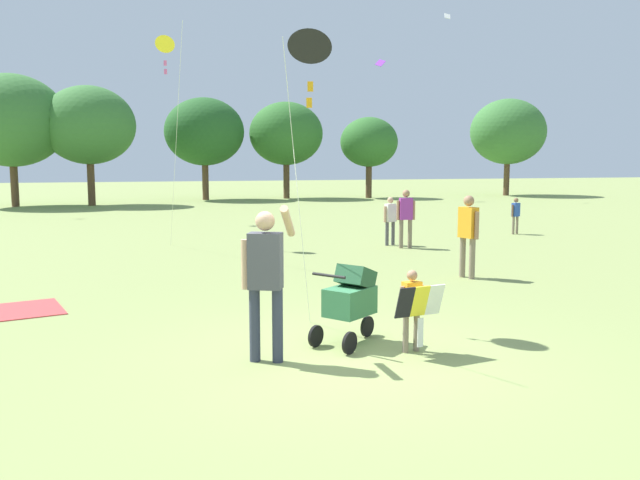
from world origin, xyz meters
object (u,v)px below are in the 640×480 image
(stroller, at_px, (351,297))
(person_red_shirt, at_px, (516,213))
(person_couple_left, at_px, (468,230))
(picnic_blanket, at_px, (8,312))
(person_adult_flyer, at_px, (266,272))
(person_sitting_far, at_px, (406,214))
(person_kid_running, at_px, (390,217))
(kite_orange_delta, at_px, (165,48))
(child_with_butterfly_kite, at_px, (413,304))
(kite_adult_black, at_px, (309,49))

(stroller, relative_size, person_red_shirt, 0.91)
(person_couple_left, bearing_deg, person_red_shirt, 52.76)
(picnic_blanket, bearing_deg, person_adult_flyer, -44.67)
(person_adult_flyer, height_order, person_sitting_far, person_adult_flyer)
(person_kid_running, bearing_deg, person_sitting_far, -71.52)
(kite_orange_delta, bearing_deg, person_red_shirt, -0.12)
(child_with_butterfly_kite, xyz_separation_m, person_sitting_far, (3.42, 8.83, 0.30))
(stroller, bearing_deg, child_with_butterfly_kite, -42.68)
(child_with_butterfly_kite, xyz_separation_m, picnic_blanket, (-5.30, 3.55, -0.60))
(person_couple_left, bearing_deg, kite_orange_delta, 130.55)
(picnic_blanket, bearing_deg, person_couple_left, 6.13)
(person_couple_left, bearing_deg, person_kid_running, 87.41)
(stroller, bearing_deg, person_kid_running, 66.62)
(child_with_butterfly_kite, bearing_deg, kite_orange_delta, 103.36)
(child_with_butterfly_kite, height_order, person_sitting_far, person_sitting_far)
(person_adult_flyer, bearing_deg, picnic_blanket, 135.33)
(person_adult_flyer, bearing_deg, stroller, 22.14)
(kite_orange_delta, height_order, person_red_shirt, kite_orange_delta)
(stroller, bearing_deg, kite_adult_black, 102.53)
(kite_orange_delta, bearing_deg, person_sitting_far, -19.60)
(stroller, bearing_deg, person_couple_left, 46.97)
(kite_adult_black, xyz_separation_m, kite_orange_delta, (-1.72, 9.23, 1.39))
(kite_orange_delta, relative_size, picnic_blanket, 3.58)
(kite_orange_delta, bearing_deg, child_with_butterfly_kite, -76.64)
(person_red_shirt, xyz_separation_m, picnic_blanket, (-13.24, -7.40, -0.66))
(child_with_butterfly_kite, distance_m, person_sitting_far, 9.47)
(person_red_shirt, bearing_deg, person_kid_running, -162.32)
(child_with_butterfly_kite, bearing_deg, person_sitting_far, 68.83)
(person_red_shirt, bearing_deg, kite_orange_delta, 179.88)
(stroller, xyz_separation_m, kite_adult_black, (-0.26, 1.18, 3.28))
(child_with_butterfly_kite, bearing_deg, person_kid_running, 71.21)
(child_with_butterfly_kite, height_order, kite_adult_black, kite_adult_black)
(child_with_butterfly_kite, bearing_deg, person_red_shirt, 54.06)
(stroller, height_order, person_sitting_far, person_sitting_far)
(person_red_shirt, relative_size, picnic_blanket, 0.73)
(stroller, distance_m, kite_orange_delta, 11.57)
(child_with_butterfly_kite, relative_size, person_kid_running, 0.78)
(stroller, distance_m, person_sitting_far, 9.20)
(person_red_shirt, relative_size, person_sitting_far, 0.74)
(person_adult_flyer, distance_m, person_couple_left, 6.47)
(child_with_butterfly_kite, relative_size, person_sitting_far, 0.66)
(stroller, bearing_deg, kite_orange_delta, 100.80)
(person_adult_flyer, xyz_separation_m, kite_adult_black, (0.92, 1.66, 2.82))
(person_adult_flyer, distance_m, kite_adult_black, 3.40)
(kite_adult_black, bearing_deg, person_couple_left, 34.79)
(kite_adult_black, height_order, person_kid_running, kite_adult_black)
(kite_adult_black, xyz_separation_m, picnic_blanket, (-4.42, 1.80, -3.88))
(stroller, xyz_separation_m, person_sitting_far, (4.04, 8.26, 0.31))
(kite_orange_delta, relative_size, person_kid_running, 4.24)
(child_with_butterfly_kite, distance_m, person_kid_running, 9.98)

